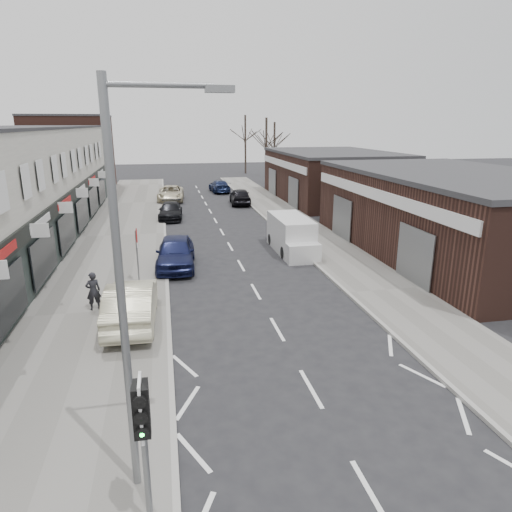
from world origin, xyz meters
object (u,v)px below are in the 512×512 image
parked_car_left_a (176,252)px  parked_car_left_c (171,193)px  street_lamp (129,277)px  parked_car_left_b (171,211)px  white_van (292,235)px  pedestrian (93,291)px  parked_car_right_c (219,186)px  parked_car_right_b (240,196)px  traffic_light (142,421)px  warning_sign (137,239)px  sedan_on_pavement (131,303)px  parked_car_right_a (286,235)px

parked_car_left_a → parked_car_left_c: (0.21, 21.86, -0.09)m
street_lamp → parked_car_left_b: size_ratio=1.81×
white_van → pedestrian: white_van is taller
street_lamp → parked_car_right_c: street_lamp is taller
pedestrian → parked_car_left_c: size_ratio=0.30×
parked_car_left_b → parked_car_left_c: 8.91m
parked_car_left_a → parked_car_right_b: size_ratio=1.09×
traffic_light → white_van: traffic_light is taller
warning_sign → parked_car_right_b: (8.30, 20.99, -1.45)m
warning_sign → parked_car_right_b: size_ratio=0.61×
sedan_on_pavement → parked_car_right_b: sedan_on_pavement is taller
warning_sign → pedestrian: bearing=-118.7°
parked_car_right_b → parked_car_right_c: (-0.94, 8.22, -0.10)m
street_lamp → parked_car_left_a: 15.70m
street_lamp → warning_sign: size_ratio=2.96×
parked_car_left_b → traffic_light: bearing=-88.5°
warning_sign → parked_car_right_a: bearing=33.7°
traffic_light → parked_car_left_a: (1.00, 16.41, -1.59)m
street_lamp → parked_car_right_c: size_ratio=1.76×
traffic_light → parked_car_left_b: 29.43m
parked_car_right_c → pedestrian: bearing=70.9°
parked_car_right_a → parked_car_left_a: bearing=23.1°
traffic_light → parked_car_right_b: 35.85m
sedan_on_pavement → parked_car_right_c: (7.43, 33.85, -0.26)m
warning_sign → parked_car_left_a: size_ratio=0.56×
parked_car_left_b → parked_car_right_c: bearing=71.5°
white_van → parked_car_right_a: (0.10, 1.59, -0.33)m
pedestrian → parked_car_right_a: (10.30, 8.79, -0.27)m
traffic_light → parked_car_right_a: traffic_light is taller
parked_car_right_c → warning_sign: bearing=72.3°
warning_sign → parked_car_left_c: bearing=85.4°
sedan_on_pavement → parked_car_right_a: 13.60m
white_van → parked_car_left_c: white_van is taller
traffic_light → street_lamp: bearing=95.9°
street_lamp → parked_car_right_a: (8.03, 18.59, -3.98)m
parked_car_left_b → parked_car_right_b: size_ratio=0.99×
traffic_light → white_van: size_ratio=0.59×
traffic_light → sedan_on_pavement: 9.53m
street_lamp → sedan_on_pavement: size_ratio=1.65×
traffic_light → pedestrian: (-2.40, 11.01, -1.51)m
pedestrian → parked_car_right_a: 13.54m
street_lamp → white_van: (7.93, 16.99, -3.65)m
sedan_on_pavement → pedestrian: sedan_on_pavement is taller
sedan_on_pavement → parked_car_right_c: size_ratio=1.07×
traffic_light → warning_sign: 14.04m
parked_car_right_b → parked_car_left_a: bearing=74.8°
parked_car_left_b → parked_car_left_c: (0.21, 8.91, 0.09)m
traffic_light → parked_car_right_c: size_ratio=0.68×
parked_car_left_c → street_lamp: bearing=-88.3°
parked_car_right_a → traffic_light: bearing=65.2°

